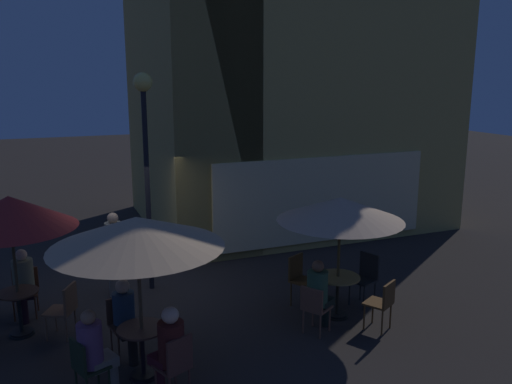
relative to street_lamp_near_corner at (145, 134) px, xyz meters
name	(u,v)px	position (x,y,z in m)	size (l,w,h in m)	color
ground_plane	(140,293)	(-0.28, -0.18, -3.12)	(60.00, 60.00, 0.00)	#2A2522
cafe_building	(259,65)	(3.55, 2.89, 1.38)	(8.10, 6.25, 9.01)	tan
street_lamp_near_corner	(145,134)	(0.00, 0.00, 0.00)	(0.36, 0.36, 4.27)	black
cafe_table_0	(338,287)	(2.80, -2.54, -2.55)	(0.77, 0.77, 0.76)	black
cafe_table_1	(142,342)	(-0.75, -3.19, -2.59)	(0.68, 0.68, 0.76)	black
cafe_table_2	(19,305)	(-2.39, -1.16, -2.60)	(0.64, 0.64, 0.76)	black
patio_umbrella_0	(340,210)	(2.80, -2.54, -1.15)	(2.18, 2.18, 2.18)	black
patio_umbrella_1	(137,233)	(-0.75, -3.19, -0.98)	(2.37, 2.37, 2.36)	black
patio_umbrella_2	(10,213)	(-2.39, -1.16, -1.03)	(2.07, 2.07, 2.36)	black
cafe_chair_0	(366,274)	(3.57, -2.26, -2.53)	(0.53, 0.53, 0.98)	black
cafe_chair_1	(300,275)	(2.42, -1.82, -2.54)	(0.55, 0.55, 0.95)	#523618
cafe_chair_2	(314,305)	(2.11, -2.97, -2.60)	(0.56, 0.56, 0.84)	brown
cafe_chair_3	(383,301)	(3.23, -3.29, -2.58)	(0.56, 0.56, 0.87)	brown
cafe_chair_4	(85,364)	(-1.54, -3.50, -2.58)	(0.50, 0.50, 0.88)	black
cafe_chair_5	(176,362)	(-0.44, -3.91, -2.57)	(0.52, 0.52, 0.92)	#563027
cafe_chair_6	(123,320)	(-0.91, -2.43, -2.56)	(0.49, 0.49, 0.90)	#503325
cafe_chair_8	(65,306)	(-1.70, -1.53, -2.58)	(0.58, 0.58, 0.90)	brown
cafe_chair_9	(25,287)	(-2.32, -0.35, -2.61)	(0.48, 0.48, 0.84)	#5B2F1C
patron_seated_0	(319,291)	(2.22, -2.90, -2.40)	(0.53, 0.49, 1.27)	black
patron_seated_1	(94,348)	(-1.41, -3.45, -2.41)	(0.52, 0.43, 1.27)	slate
patron_seated_2	(169,346)	(-0.49, -3.78, -2.39)	(0.46, 0.54, 1.29)	#47171E
patron_seated_3	(125,315)	(-0.88, -2.57, -2.42)	(0.39, 0.53, 1.24)	black
patron_seated_4	(23,280)	(-2.33, -0.48, -2.41)	(0.39, 0.55, 1.25)	black
patron_standing_5	(115,254)	(-0.70, -0.11, -2.27)	(0.33, 0.33, 1.67)	#7B6E5D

